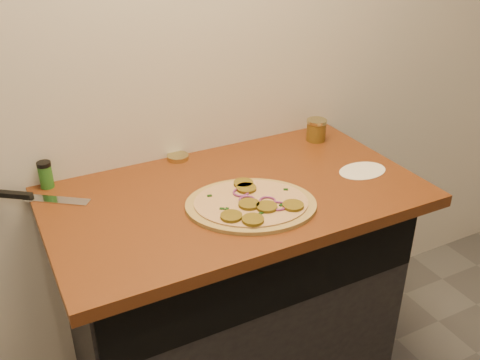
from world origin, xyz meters
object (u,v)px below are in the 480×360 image
chefs_knife (35,197)px  spice_shaker (46,175)px  salsa_jar (316,130)px  pizza (252,204)px

chefs_knife → spice_shaker: spice_shaker is taller
salsa_jar → spice_shaker: bearing=175.0°
chefs_knife → salsa_jar: (1.05, -0.03, 0.04)m
spice_shaker → chefs_knife: bearing=-129.1°
pizza → salsa_jar: bearing=35.5°
spice_shaker → pizza: bearing=-38.0°
chefs_knife → spice_shaker: 0.09m
chefs_knife → pizza: bearing=-31.4°
pizza → spice_shaker: spice_shaker is taller
chefs_knife → salsa_jar: salsa_jar is taller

